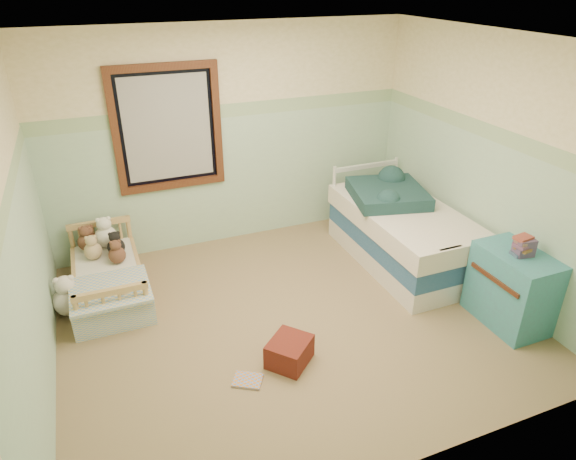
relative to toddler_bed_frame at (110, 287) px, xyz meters
name	(u,v)px	position (x,y,z in m)	size (l,w,h in m)	color
floor	(291,318)	(1.56, -1.05, -0.09)	(4.20, 3.60, 0.02)	olive
ceiling	(291,39)	(1.56, -1.05, 2.43)	(4.20, 3.60, 0.02)	silver
wall_back	(231,139)	(1.56, 0.75, 1.17)	(4.20, 0.04, 2.50)	beige
wall_front	(414,318)	(1.56, -2.85, 1.17)	(4.20, 0.04, 2.50)	beige
wall_left	(17,242)	(-0.54, -1.05, 1.17)	(0.04, 3.60, 2.50)	beige
wall_right	(488,165)	(3.66, -1.05, 1.17)	(0.04, 3.60, 2.50)	beige
wainscot_mint	(234,180)	(1.56, 0.74, 0.67)	(4.20, 0.01, 1.50)	#A6CCAA
border_strip	(230,110)	(1.56, 0.74, 1.49)	(4.20, 0.01, 0.15)	#448244
window_frame	(168,129)	(0.86, 0.71, 1.37)	(1.16, 0.06, 1.36)	#421B10
window_blinds	(168,128)	(0.86, 0.72, 1.37)	(0.92, 0.01, 1.12)	#B3B3AE
toddler_bed_frame	(110,287)	(0.00, 0.00, 0.00)	(0.66, 1.32, 0.17)	tan
toddler_mattress	(108,275)	(0.00, 0.00, 0.14)	(0.60, 1.26, 0.12)	silver
patchwork_quilt	(110,290)	(0.00, -0.41, 0.22)	(0.72, 0.66, 0.03)	#72A1D2
plush_bed_brown	(87,242)	(-0.15, 0.50, 0.30)	(0.19, 0.19, 0.19)	brown
plush_bed_white	(106,237)	(0.05, 0.50, 0.32)	(0.24, 0.24, 0.24)	white
plush_bed_tan	(93,251)	(-0.10, 0.28, 0.30)	(0.18, 0.18, 0.18)	tan
plush_bed_dark	(116,247)	(0.13, 0.28, 0.29)	(0.18, 0.18, 0.18)	black
plush_floor_cream	(68,301)	(-0.39, -0.20, 0.06)	(0.28, 0.28, 0.28)	silver
plush_floor_tan	(126,308)	(0.11, -0.49, 0.04)	(0.25, 0.25, 0.25)	tan
twin_bed_frame	(401,253)	(3.11, -0.55, 0.03)	(0.91, 1.82, 0.22)	white
twin_boxspring	(403,236)	(3.11, -0.55, 0.25)	(0.91, 1.82, 0.22)	navy
twin_mattress	(405,218)	(3.11, -0.55, 0.47)	(0.95, 1.86, 0.22)	#EDE3CB
teal_blanket	(388,193)	(3.06, -0.25, 0.65)	(0.77, 0.82, 0.14)	#153634
dresser	(512,288)	(3.42, -1.86, 0.28)	(0.46, 0.73, 0.73)	teal
book_stack	(524,247)	(3.42, -1.88, 0.72)	(0.16, 0.12, 0.16)	brown
red_pillow	(289,352)	(1.32, -1.62, 0.03)	(0.35, 0.31, 0.22)	maroon
floor_book	(248,380)	(0.92, -1.71, -0.07)	(0.23, 0.18, 0.02)	orange
extra_plush_0	(117,255)	(0.12, 0.11, 0.29)	(0.17, 0.17, 0.17)	brown
extra_plush_1	(89,241)	(-0.12, 0.53, 0.30)	(0.18, 0.18, 0.18)	brown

